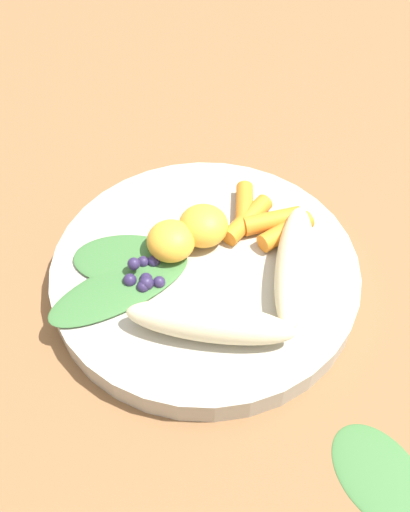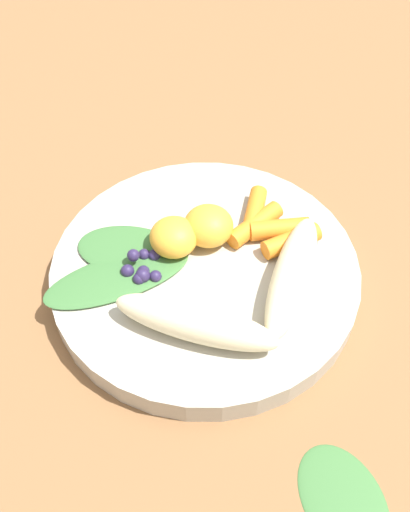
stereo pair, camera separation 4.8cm
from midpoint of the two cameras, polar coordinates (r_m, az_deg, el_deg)
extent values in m
plane|color=brown|center=(0.51, -2.71, -2.68)|extent=(2.40, 2.40, 0.00)
cylinder|color=#B2AD9E|center=(0.50, -2.76, -1.82)|extent=(0.27, 0.27, 0.02)
ellipsoid|color=beige|center=(0.47, 6.27, -1.01)|extent=(0.14, 0.06, 0.03)
ellipsoid|color=beige|center=(0.43, -2.56, -6.99)|extent=(0.06, 0.14, 0.03)
ellipsoid|color=#F4A833|center=(0.49, -6.33, 1.39)|extent=(0.04, 0.04, 0.03)
ellipsoid|color=#F4A833|center=(0.50, -3.12, 2.96)|extent=(0.04, 0.04, 0.03)
cylinder|color=orange|center=(0.50, 5.58, 2.38)|extent=(0.04, 0.05, 0.02)
cylinder|color=orange|center=(0.51, 4.22, 3.44)|extent=(0.03, 0.06, 0.02)
cylinder|color=orange|center=(0.51, 1.68, 3.60)|extent=(0.06, 0.05, 0.02)
cylinder|color=orange|center=(0.53, 1.45, 5.12)|extent=(0.05, 0.02, 0.02)
sphere|color=#2D234C|center=(0.47, -8.93, -2.94)|extent=(0.01, 0.01, 0.01)
sphere|color=#2D234C|center=(0.49, -8.08, -0.59)|extent=(0.01, 0.01, 0.01)
sphere|color=#2D234C|center=(0.48, -8.94, -2.52)|extent=(0.01, 0.01, 0.01)
sphere|color=#2D234C|center=(0.47, -7.62, -2.85)|extent=(0.01, 0.01, 0.01)
sphere|color=#2D234C|center=(0.48, -10.17, -0.97)|extent=(0.01, 0.01, 0.01)
sphere|color=#2D234C|center=(0.48, -10.57, -2.64)|extent=(0.01, 0.01, 0.01)
sphere|color=#2D234C|center=(0.47, -9.28, -3.31)|extent=(0.01, 0.01, 0.01)
sphere|color=#2D234C|center=(0.49, -9.16, -0.99)|extent=(0.01, 0.01, 0.01)
ellipsoid|color=#3D7038|center=(0.50, -10.52, -0.51)|extent=(0.07, 0.11, 0.00)
ellipsoid|color=#3D7038|center=(0.48, -11.50, -3.34)|extent=(0.11, 0.14, 0.00)
ellipsoid|color=#3D7038|center=(0.43, 14.27, -21.01)|extent=(0.10, 0.09, 0.01)
camera|label=1|loc=(0.02, -92.87, -3.39)|focal=39.11mm
camera|label=2|loc=(0.02, 87.13, 3.39)|focal=39.11mm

